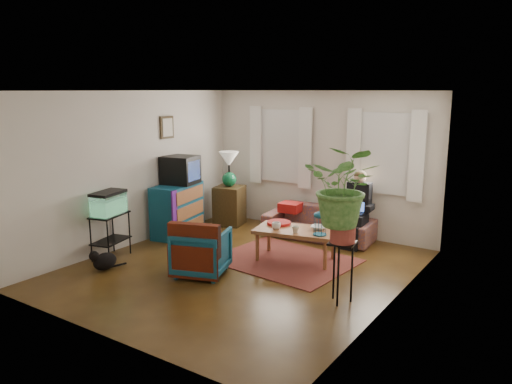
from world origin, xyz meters
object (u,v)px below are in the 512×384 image
Objects in this scene: armchair at (201,250)px; side_table at (229,205)px; dresser at (177,210)px; coffee_table at (295,245)px; aquarium_stand at (111,236)px; sofa at (319,218)px; plant_stand at (341,272)px.

side_table is at bearing -80.84° from armchair.
dresser reaches higher than coffee_table.
aquarium_stand is 2.91m from coffee_table.
side_table is 2.73m from armchair.
side_table is at bearing 179.38° from sofa.
dresser is at bearing 163.93° from plant_stand.
dresser reaches higher than armchair.
aquarium_stand is at bearing -160.83° from coffee_table.
side_table is 0.62× the size of coffee_table.
armchair is (-0.59, -2.53, -0.01)m from sofa.
plant_stand is (1.23, -1.04, 0.14)m from coffee_table.
armchair is 0.93× the size of plant_stand.
dresser is at bearing -57.25° from armchair.
sofa is 2.55m from dresser.
aquarium_stand is (-0.35, -2.65, -0.03)m from side_table.
sofa is 2.73× the size of aquarium_stand.
armchair is (1.65, 0.25, 0.01)m from aquarium_stand.
armchair is at bearing -4.96° from aquarium_stand.
plant_stand is at bearing -61.83° from sofa.
coffee_table is at bearing -143.06° from armchair.
sofa reaches higher than coffee_table.
coffee_table is at bearing 139.87° from plant_stand.
side_table reaches higher than aquarium_stand.
coffee_table is at bearing -28.26° from side_table.
coffee_table is at bearing 17.54° from aquarium_stand.
armchair is at bearing -49.38° from dresser.
plant_stand is at bearing -6.53° from aquarium_stand.
dresser is 3.86m from plant_stand.
dresser is 2.08m from armchair.
plant_stand reaches higher than aquarium_stand.
sofa is 1.31m from coffee_table.
side_table reaches higher than armchair.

